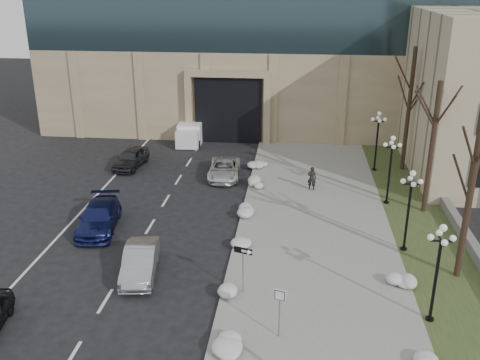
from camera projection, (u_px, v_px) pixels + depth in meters
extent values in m
cube|color=#969690|center=(316.00, 234.00, 31.50)|extent=(9.00, 40.00, 0.12)
cube|color=#969690|center=(240.00, 230.00, 31.95)|extent=(0.30, 40.00, 0.14)
cube|color=#334321|center=(429.00, 239.00, 30.85)|extent=(4.00, 40.00, 0.10)
cube|color=slate|center=(456.00, 221.00, 32.40)|extent=(0.50, 30.00, 0.70)
cube|color=tan|center=(259.00, 79.00, 56.61)|extent=(40.00, 20.00, 8.00)
cube|color=black|center=(230.00, 107.00, 48.82)|extent=(6.00, 2.50, 6.00)
cube|color=tan|center=(227.00, 74.00, 46.34)|extent=(7.50, 0.60, 0.60)
cube|color=tan|center=(189.00, 110.00, 47.88)|extent=(0.60, 0.60, 6.00)
cube|color=tan|center=(267.00, 112.00, 47.17)|extent=(0.60, 0.60, 6.00)
imported|color=#93949A|center=(140.00, 262.00, 27.07)|extent=(2.24, 4.68, 1.48)
imported|color=#171D51|center=(99.00, 217.00, 31.97)|extent=(2.93, 5.52, 1.52)
imported|color=silver|center=(224.00, 169.00, 40.22)|extent=(2.47, 4.94, 1.34)
imported|color=#2C2C31|center=(131.00, 158.00, 42.30)|extent=(2.21, 4.58, 1.51)
imported|color=black|center=(312.00, 178.00, 37.50)|extent=(0.67, 0.49, 1.71)
cube|color=white|center=(192.00, 129.00, 49.51)|extent=(2.24, 4.74, 1.86)
cube|color=white|center=(188.00, 139.00, 46.94)|extent=(2.02, 1.57, 1.49)
cylinder|color=black|center=(178.00, 144.00, 47.36)|extent=(0.26, 0.66, 0.65)
cylinder|color=black|center=(199.00, 144.00, 47.24)|extent=(0.26, 0.66, 0.65)
cylinder|color=black|center=(185.00, 131.00, 51.09)|extent=(0.26, 0.66, 0.65)
cylinder|color=black|center=(204.00, 132.00, 50.98)|extent=(0.26, 0.66, 0.65)
cylinder|color=slate|center=(243.00, 272.00, 25.17)|extent=(0.06, 0.06, 2.47)
cube|color=black|center=(243.00, 251.00, 24.76)|extent=(0.87, 0.31, 0.30)
cube|color=white|center=(246.00, 252.00, 24.69)|extent=(0.41, 0.14, 0.11)
cone|color=white|center=(250.00, 253.00, 24.59)|extent=(0.27, 0.30, 0.25)
cylinder|color=slate|center=(279.00, 315.00, 22.10)|extent=(0.06, 0.06, 2.34)
cube|color=white|center=(280.00, 295.00, 21.75)|extent=(0.50, 0.20, 0.51)
cube|color=black|center=(280.00, 296.00, 21.73)|extent=(0.43, 0.15, 0.45)
cube|color=white|center=(280.00, 296.00, 21.73)|extent=(0.37, 0.13, 0.38)
ellipsoid|color=silver|center=(221.00, 345.00, 21.67)|extent=(1.10, 1.60, 0.36)
ellipsoid|color=silver|center=(230.00, 295.00, 25.07)|extent=(1.10, 1.60, 0.36)
ellipsoid|color=silver|center=(237.00, 244.00, 29.75)|extent=(1.10, 1.60, 0.36)
ellipsoid|color=silver|center=(250.00, 211.00, 33.87)|extent=(1.10, 1.60, 0.36)
ellipsoid|color=silver|center=(255.00, 184.00, 38.28)|extent=(1.10, 1.60, 0.36)
ellipsoid|color=silver|center=(259.00, 164.00, 42.32)|extent=(1.10, 1.60, 0.36)
ellipsoid|color=silver|center=(421.00, 358.00, 20.93)|extent=(1.10, 1.60, 0.36)
ellipsoid|color=silver|center=(402.00, 281.00, 26.20)|extent=(1.10, 1.60, 0.36)
cylinder|color=black|center=(429.00, 320.00, 23.58)|extent=(0.36, 0.36, 0.20)
cylinder|color=black|center=(435.00, 283.00, 22.90)|extent=(0.14, 0.14, 4.00)
cylinder|color=black|center=(441.00, 241.00, 22.18)|extent=(0.10, 0.90, 0.10)
cylinder|color=black|center=(441.00, 241.00, 22.18)|extent=(0.90, 0.10, 0.10)
sphere|color=silver|center=(443.00, 228.00, 21.96)|extent=(0.32, 0.32, 0.32)
sphere|color=silver|center=(453.00, 238.00, 22.08)|extent=(0.28, 0.28, 0.28)
sphere|color=silver|center=(431.00, 237.00, 22.17)|extent=(0.28, 0.28, 0.28)
sphere|color=silver|center=(439.00, 233.00, 22.54)|extent=(0.28, 0.28, 0.28)
sphere|color=silver|center=(445.00, 243.00, 21.71)|extent=(0.28, 0.28, 0.28)
cylinder|color=black|center=(403.00, 249.00, 29.61)|extent=(0.36, 0.36, 0.20)
cylinder|color=black|center=(407.00, 218.00, 28.93)|extent=(0.14, 0.14, 4.00)
cylinder|color=black|center=(412.00, 184.00, 28.21)|extent=(0.10, 0.90, 0.10)
cylinder|color=black|center=(412.00, 184.00, 28.21)|extent=(0.90, 0.10, 0.10)
sphere|color=silver|center=(413.00, 173.00, 27.99)|extent=(0.32, 0.32, 0.32)
sphere|color=silver|center=(421.00, 182.00, 28.11)|extent=(0.28, 0.28, 0.28)
sphere|color=silver|center=(403.00, 181.00, 28.20)|extent=(0.28, 0.28, 0.28)
sphere|color=silver|center=(410.00, 178.00, 28.57)|extent=(0.28, 0.28, 0.28)
sphere|color=silver|center=(414.00, 184.00, 27.74)|extent=(0.28, 0.28, 0.28)
cylinder|color=black|center=(386.00, 203.00, 35.64)|extent=(0.36, 0.36, 0.20)
cylinder|color=black|center=(389.00, 176.00, 34.96)|extent=(0.14, 0.14, 4.00)
cylinder|color=black|center=(392.00, 147.00, 34.24)|extent=(0.10, 0.90, 0.10)
cylinder|color=black|center=(392.00, 147.00, 34.24)|extent=(0.90, 0.10, 0.10)
sphere|color=silver|center=(393.00, 138.00, 34.02)|extent=(0.32, 0.32, 0.32)
sphere|color=silver|center=(400.00, 145.00, 34.14)|extent=(0.28, 0.28, 0.28)
sphere|color=silver|center=(385.00, 145.00, 34.23)|extent=(0.28, 0.28, 0.28)
sphere|color=silver|center=(391.00, 143.00, 34.60)|extent=(0.28, 0.28, 0.28)
sphere|color=silver|center=(394.00, 147.00, 33.77)|extent=(0.28, 0.28, 0.28)
cylinder|color=black|center=(374.00, 170.00, 41.67)|extent=(0.36, 0.36, 0.20)
cylinder|color=black|center=(376.00, 147.00, 40.99)|extent=(0.14, 0.14, 4.00)
cylinder|color=black|center=(379.00, 121.00, 40.27)|extent=(0.10, 0.90, 0.10)
cylinder|color=black|center=(379.00, 121.00, 40.27)|extent=(0.90, 0.10, 0.10)
sphere|color=silver|center=(379.00, 114.00, 40.05)|extent=(0.32, 0.32, 0.32)
sphere|color=silver|center=(385.00, 120.00, 40.17)|extent=(0.28, 0.28, 0.28)
sphere|color=silver|center=(373.00, 119.00, 40.26)|extent=(0.28, 0.28, 0.28)
sphere|color=silver|center=(378.00, 118.00, 40.63)|extent=(0.28, 0.28, 0.28)
sphere|color=silver|center=(380.00, 121.00, 39.80)|extent=(0.28, 0.28, 0.28)
cylinder|color=black|center=(470.00, 195.00, 25.49)|extent=(0.32, 0.32, 9.00)
cylinder|color=black|center=(432.00, 149.00, 33.00)|extent=(0.32, 0.32, 8.50)
cylinder|color=black|center=(409.00, 111.00, 40.24)|extent=(0.32, 0.32, 9.50)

